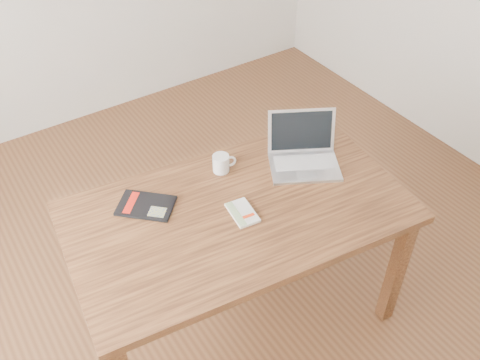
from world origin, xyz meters
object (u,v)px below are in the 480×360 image
desk (238,224)px  coffee_mug (222,163)px  laptop (303,154)px  black_guidebook (146,206)px  white_guidebook (242,213)px

desk → coffee_mug: coffee_mug is taller
desk → laptop: bearing=19.8°
black_guidebook → coffee_mug: bearing=-42.2°
desk → laptop: 0.47m
desk → coffee_mug: bearing=79.5°
white_guidebook → laptop: size_ratio=0.41×
desk → white_guidebook: (0.00, -0.03, 0.10)m
desk → white_guidebook: 0.10m
white_guidebook → black_guidebook: size_ratio=0.60×
black_guidebook → coffee_mug: size_ratio=2.51×
laptop → coffee_mug: 0.39m
desk → black_guidebook: bearing=150.8°
white_guidebook → black_guidebook: bearing=147.9°
white_guidebook → laptop: 0.46m
black_guidebook → laptop: bearing=-55.8°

